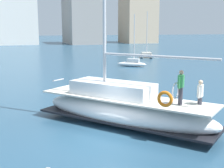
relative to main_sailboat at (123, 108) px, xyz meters
The scene contains 5 objects.
ground_plane 2.58m from the main_sailboat, 139.01° to the right, with size 400.00×400.00×0.00m, color #284C66.
main_sailboat is the anchor object (origin of this frame).
moored_sloop_far 24.35m from the main_sailboat, 66.82° to the left, with size 3.58×2.95×6.63m.
moored_catamaran 36.58m from the main_sailboat, 63.43° to the left, with size 3.32×4.64×7.58m.
waterfront_buildings 84.14m from the main_sailboat, 89.86° to the left, with size 83.81×17.90×27.38m.
Camera 1 is at (-3.42, -12.36, 4.87)m, focal length 48.95 mm.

